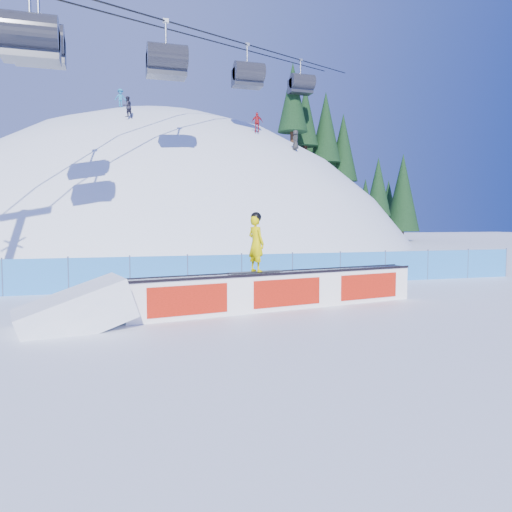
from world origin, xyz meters
name	(u,v)px	position (x,y,z in m)	size (l,w,h in m)	color
ground	(316,305)	(0.00, 0.00, 0.00)	(160.00, 160.00, 0.00)	white
snow_hill	(163,404)	(0.00, 42.00, -18.00)	(64.00, 64.00, 64.00)	white
treeline	(342,146)	(20.76, 40.18, 11.21)	(19.10, 12.37, 20.65)	black
safety_fence	(267,270)	(0.00, 4.50, 0.60)	(22.05, 0.05, 1.30)	blue
chairlift	(236,44)	(4.74, 27.49, 16.89)	(40.80, 41.70, 22.00)	#979DA5
rail_box	(282,290)	(-1.13, -0.30, 0.52)	(8.69, 2.23, 1.05)	white
snow_ramp	(75,328)	(-6.49, -1.32, 0.00)	(2.42, 1.61, 0.91)	white
snowboarder	(256,243)	(-1.94, -0.45, 1.84)	(1.58, 0.65, 1.62)	black
distant_skiers	(186,113)	(1.09, 30.71, 11.76)	(15.03, 10.23, 6.37)	black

